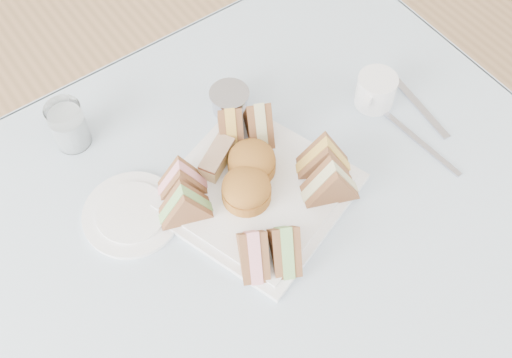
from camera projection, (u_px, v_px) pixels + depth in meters
table at (290, 309)px, 1.39m from camera, size 0.90×0.90×0.74m
tablecloth at (300, 228)px, 1.08m from camera, size 1.02×1.02×0.01m
serving_plate at (256, 193)px, 1.11m from camera, size 0.36×0.36×0.01m
sandwich_fl_a at (253, 245)px, 1.00m from camera, size 0.08×0.10×0.08m
sandwich_fl_b at (285, 241)px, 1.00m from camera, size 0.08×0.10×0.08m
sandwich_fr_a at (325, 155)px, 1.09m from camera, size 0.10×0.09×0.08m
sandwich_fr_b at (332, 180)px, 1.06m from camera, size 0.11×0.08×0.09m
sandwich_bl_a at (184, 202)px, 1.04m from camera, size 0.10×0.07×0.08m
sandwich_bl_b at (181, 177)px, 1.07m from camera, size 0.09×0.07×0.08m
sandwich_br_a at (259, 118)px, 1.13m from camera, size 0.08×0.10×0.08m
sandwich_br_b at (230, 123)px, 1.13m from camera, size 0.08×0.10×0.08m
scone_left at (246, 189)px, 1.07m from camera, size 0.11×0.11×0.06m
scone_right at (252, 161)px, 1.10m from camera, size 0.12×0.12×0.06m
pastry_slice at (217, 159)px, 1.11m from camera, size 0.09×0.07×0.04m
side_plate at (132, 214)px, 1.08m from camera, size 0.21×0.21×0.01m
water_glass at (68, 125)px, 1.13m from camera, size 0.08×0.08×0.09m
tea_strainer at (230, 102)px, 1.20m from camera, size 0.10×0.10×0.04m
knife at (417, 104)px, 1.22m from camera, size 0.04×0.18×0.00m
fork at (420, 142)px, 1.17m from camera, size 0.02×0.19×0.00m
creamer_jug at (376, 90)px, 1.19m from camera, size 0.10×0.10×0.07m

